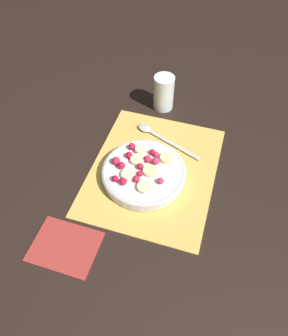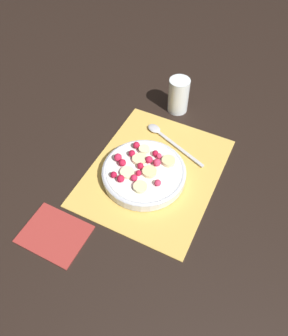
# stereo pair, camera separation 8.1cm
# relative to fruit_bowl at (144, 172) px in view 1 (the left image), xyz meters

# --- Properties ---
(ground_plane) EXTENTS (3.00, 3.00, 0.00)m
(ground_plane) POSITION_rel_fruit_bowl_xyz_m (-0.03, 0.02, -0.02)
(ground_plane) COLOR black
(placemat) EXTENTS (0.39, 0.32, 0.01)m
(placemat) POSITION_rel_fruit_bowl_xyz_m (-0.03, 0.02, -0.02)
(placemat) COLOR #E0B251
(placemat) RESTS_ON ground_plane
(fruit_bowl) EXTENTS (0.21, 0.21, 0.05)m
(fruit_bowl) POSITION_rel_fruit_bowl_xyz_m (0.00, 0.00, 0.00)
(fruit_bowl) COLOR silver
(fruit_bowl) RESTS_ON placemat
(spoon) EXTENTS (0.09, 0.20, 0.01)m
(spoon) POSITION_rel_fruit_bowl_xyz_m (-0.15, -0.01, -0.01)
(spoon) COLOR silver
(spoon) RESTS_ON placemat
(drinking_glass) EXTENTS (0.06, 0.06, 0.11)m
(drinking_glass) POSITION_rel_fruit_bowl_xyz_m (-0.28, -0.02, 0.03)
(drinking_glass) COLOR white
(drinking_glass) RESTS_ON ground_plane
(napkin) EXTENTS (0.12, 0.15, 0.01)m
(napkin) POSITION_rel_fruit_bowl_xyz_m (0.24, -0.11, -0.02)
(napkin) COLOR #A3332D
(napkin) RESTS_ON ground_plane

